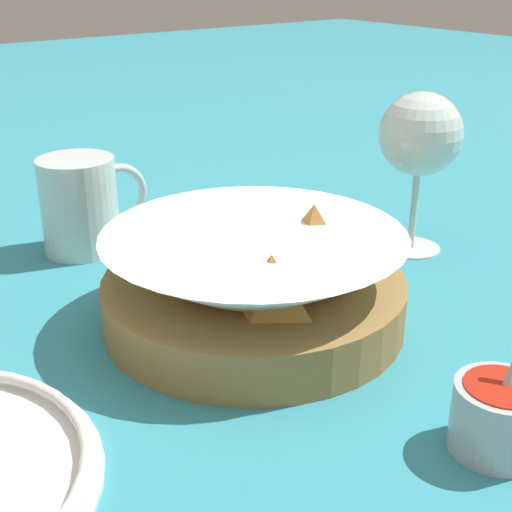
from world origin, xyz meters
TOP-DOWN VIEW (x-y plane):
  - ground_plane at (0.00, 0.00)m, footprint 4.00×4.00m
  - food_basket at (0.02, -0.00)m, footprint 0.25×0.25m
  - sauce_cup at (0.04, -0.22)m, footprint 0.06×0.06m
  - wine_glass at (0.24, 0.03)m, footprint 0.08×0.08m
  - beer_mug at (-0.03, 0.23)m, footprint 0.11×0.08m

SIDE VIEW (x-z plane):
  - ground_plane at x=0.00m, z-range 0.00..0.00m
  - sauce_cup at x=0.04m, z-range -0.03..0.08m
  - food_basket at x=0.02m, z-range -0.01..0.08m
  - beer_mug at x=-0.03m, z-range 0.00..0.09m
  - wine_glass at x=0.24m, z-range 0.03..0.20m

